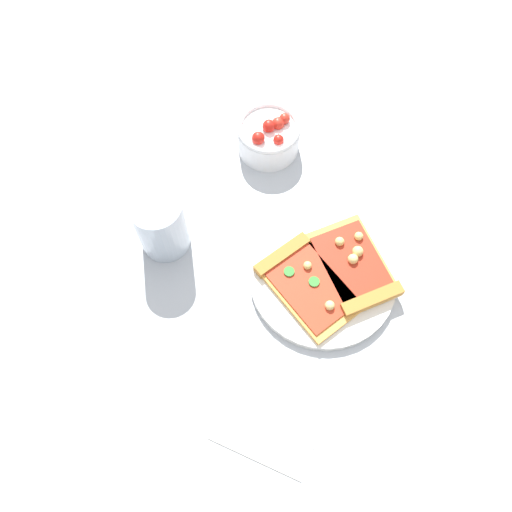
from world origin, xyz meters
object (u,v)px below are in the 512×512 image
(pizza_slice_near, at_px, (355,269))
(pizza_slice_far, at_px, (304,281))
(soda_glass, at_px, (161,226))
(plate, at_px, (323,278))
(salad_bowl, at_px, (269,136))
(paper_napkin, at_px, (270,420))

(pizza_slice_near, distance_m, pizza_slice_far, 0.08)
(pizza_slice_far, relative_size, soda_glass, 1.54)
(plate, xyz_separation_m, salad_bowl, (-0.21, 0.17, 0.02))
(pizza_slice_near, distance_m, soda_glass, 0.31)
(plate, bearing_deg, salad_bowl, 140.58)
(pizza_slice_far, distance_m, paper_napkin, 0.21)
(plate, xyz_separation_m, soda_glass, (-0.25, -0.08, 0.05))
(pizza_slice_near, relative_size, paper_napkin, 1.29)
(salad_bowl, xyz_separation_m, soda_glass, (-0.04, -0.25, 0.02))
(plate, distance_m, pizza_slice_near, 0.05)
(pizza_slice_far, bearing_deg, soda_glass, -166.97)
(soda_glass, relative_size, paper_napkin, 0.82)
(salad_bowl, bearing_deg, pizza_slice_near, -28.92)
(plate, xyz_separation_m, pizza_slice_near, (0.04, 0.04, 0.01))
(soda_glass, bearing_deg, pizza_slice_near, 21.70)
(soda_glass, xyz_separation_m, paper_napkin, (0.29, -0.15, -0.05))
(plate, distance_m, salad_bowl, 0.27)
(plate, height_order, salad_bowl, salad_bowl)
(pizza_slice_far, bearing_deg, plate, 51.38)
(plate, height_order, soda_glass, soda_glass)
(plate, bearing_deg, soda_glass, -162.65)
(pizza_slice_far, distance_m, salad_bowl, 0.27)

